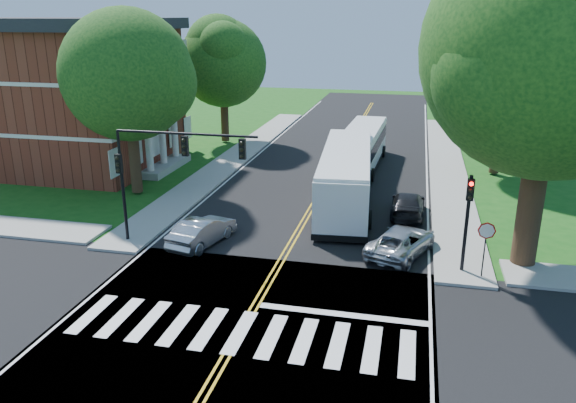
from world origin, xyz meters
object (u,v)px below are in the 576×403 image
(dark_sedan, at_px, (408,204))
(signal_ne, at_px, (468,211))
(signal_nw, at_px, (164,161))
(suv, at_px, (401,242))
(hatchback, at_px, (202,231))
(bus_lead, at_px, (346,176))
(bus_follow, at_px, (362,147))

(dark_sedan, bearing_deg, signal_ne, 110.06)
(signal_nw, xyz_separation_m, suv, (11.30, 1.52, -3.72))
(hatchback, relative_size, suv, 0.91)
(bus_lead, relative_size, dark_sedan, 2.91)
(signal_nw, height_order, hatchback, signal_nw)
(hatchback, xyz_separation_m, suv, (9.77, 0.96, -0.05))
(bus_follow, relative_size, hatchback, 2.73)
(hatchback, xyz_separation_m, dark_sedan, (9.94, 6.70, -0.04))
(bus_follow, height_order, hatchback, bus_follow)
(signal_nw, distance_m, hatchback, 4.01)
(hatchback, bearing_deg, signal_ne, -168.99)
(bus_lead, xyz_separation_m, dark_sedan, (3.76, -1.16, -1.13))
(signal_ne, distance_m, dark_sedan, 8.03)
(signal_nw, xyz_separation_m, hatchback, (1.54, 0.56, -3.66))
(suv, bearing_deg, dark_sedan, -71.26)
(signal_nw, xyz_separation_m, bus_follow, (7.78, 17.35, -2.79))
(signal_ne, height_order, hatchback, signal_ne)
(signal_ne, bearing_deg, bus_follow, 109.91)
(suv, relative_size, dark_sedan, 1.03)
(signal_ne, height_order, bus_follow, signal_ne)
(suv, distance_m, dark_sedan, 5.74)
(signal_ne, bearing_deg, signal_nw, -179.95)
(dark_sedan, bearing_deg, signal_nw, 32.82)
(hatchback, bearing_deg, signal_nw, 33.65)
(signal_ne, relative_size, hatchback, 1.03)
(bus_lead, bearing_deg, signal_ne, 122.21)
(bus_follow, xyz_separation_m, hatchback, (-6.24, -16.79, -0.87))
(signal_ne, relative_size, bus_follow, 0.38)
(bus_lead, height_order, bus_follow, bus_lead)
(bus_lead, relative_size, suv, 2.83)
(bus_lead, bearing_deg, hatchback, 47.04)
(signal_nw, bearing_deg, signal_ne, 0.05)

